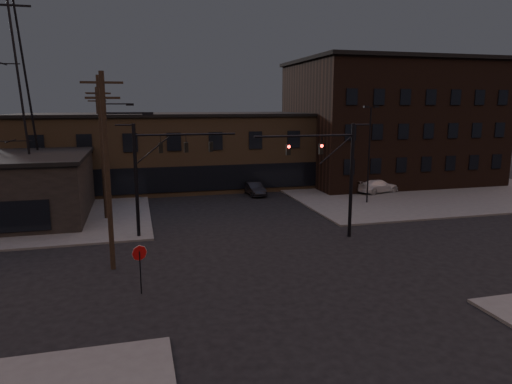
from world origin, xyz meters
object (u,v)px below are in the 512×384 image
at_px(car_crossing, 254,189).
at_px(parked_car_lot_a, 310,181).
at_px(stop_sign, 140,258).
at_px(traffic_signal_far, 155,167).
at_px(parked_car_lot_b, 377,186).
at_px(traffic_signal_near, 337,168).

bearing_deg(car_crossing, parked_car_lot_a, 13.63).
xyz_separation_m(stop_sign, car_crossing, (11.78, 22.82, -1.17)).
distance_m(traffic_signal_far, stop_sign, 10.55).
height_order(traffic_signal_far, stop_sign, traffic_signal_far).
bearing_deg(traffic_signal_far, parked_car_lot_b, 23.78).
relative_size(traffic_signal_far, parked_car_lot_b, 1.66).
distance_m(traffic_signal_far, parked_car_lot_b, 25.69).
relative_size(traffic_signal_near, car_crossing, 1.95).
height_order(traffic_signal_near, car_crossing, traffic_signal_near).
distance_m(traffic_signal_far, parked_car_lot_a, 23.34).
distance_m(parked_car_lot_b, car_crossing, 12.97).
xyz_separation_m(traffic_signal_near, parked_car_lot_b, (11.12, 13.72, -4.08)).
relative_size(stop_sign, parked_car_lot_a, 0.57).
bearing_deg(stop_sign, parked_car_lot_a, 53.13).
relative_size(traffic_signal_near, parked_car_lot_b, 1.66).
height_order(traffic_signal_near, parked_car_lot_b, traffic_signal_near).
height_order(traffic_signal_near, stop_sign, traffic_signal_near).
bearing_deg(parked_car_lot_b, traffic_signal_far, 99.11).
xyz_separation_m(parked_car_lot_a, car_crossing, (-6.94, -2.13, -0.21)).
relative_size(traffic_signal_far, car_crossing, 1.95).
distance_m(traffic_signal_near, parked_car_lot_b, 18.13).
xyz_separation_m(stop_sign, parked_car_lot_a, (18.71, 24.95, -0.96)).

